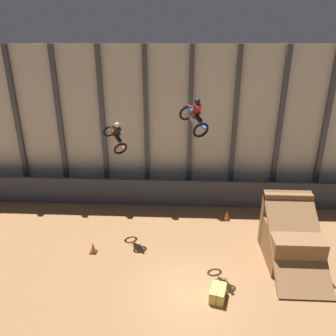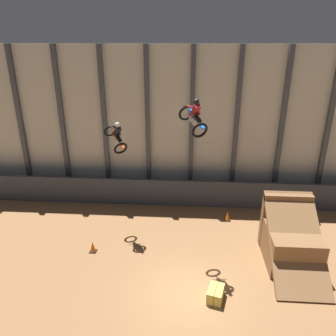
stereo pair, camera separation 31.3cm
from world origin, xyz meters
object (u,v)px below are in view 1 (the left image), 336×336
object	(u,v)px
dirt_ramp	(290,238)
rider_bike_right_air	(195,117)
traffic_cone_near_ramp	(93,248)
rider_bike_left_air	(116,136)
hay_bale_trackside	(218,293)
traffic_cone_arena_edge	(227,216)

from	to	relation	value
dirt_ramp	rider_bike_right_air	world-z (taller)	rider_bike_right_air
rider_bike_right_air	traffic_cone_near_ramp	world-z (taller)	rider_bike_right_air
rider_bike_left_air	dirt_ramp	bearing A→B (deg)	-49.02
rider_bike_left_air	hay_bale_trackside	size ratio (longest dim) A/B	1.75
dirt_ramp	traffic_cone_near_ramp	xyz separation A→B (m)	(-9.72, -0.16, -0.80)
dirt_ramp	rider_bike_right_air	distance (m)	7.62
rider_bike_right_air	traffic_cone_arena_edge	bearing A→B (deg)	29.86
rider_bike_left_air	traffic_cone_near_ramp	bearing A→B (deg)	-149.54
dirt_ramp	traffic_cone_arena_edge	size ratio (longest dim) A/B	7.56
rider_bike_right_air	hay_bale_trackside	xyz separation A→B (m)	(1.09, -3.07, -6.73)
dirt_ramp	traffic_cone_arena_edge	distance (m)	4.34
traffic_cone_near_ramp	traffic_cone_arena_edge	xyz separation A→B (m)	(7.14, 3.56, 0.00)
traffic_cone_near_ramp	traffic_cone_arena_edge	world-z (taller)	same
dirt_ramp	rider_bike_right_air	size ratio (longest dim) A/B	2.37
rider_bike_left_air	traffic_cone_near_ramp	world-z (taller)	rider_bike_left_air
dirt_ramp	rider_bike_right_air	xyz separation A→B (m)	(-4.80, 0.05, 5.92)
rider_bike_left_air	traffic_cone_arena_edge	xyz separation A→B (m)	(6.13, 1.29, -5.20)
rider_bike_left_air	traffic_cone_arena_edge	world-z (taller)	rider_bike_left_air
rider_bike_left_air	rider_bike_right_air	size ratio (longest dim) A/B	0.97
rider_bike_left_air	traffic_cone_arena_edge	distance (m)	8.14
dirt_ramp	traffic_cone_arena_edge	xyz separation A→B (m)	(-2.58, 3.40, -0.80)
traffic_cone_near_ramp	hay_bale_trackside	xyz separation A→B (m)	(6.01, -2.87, -0.00)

